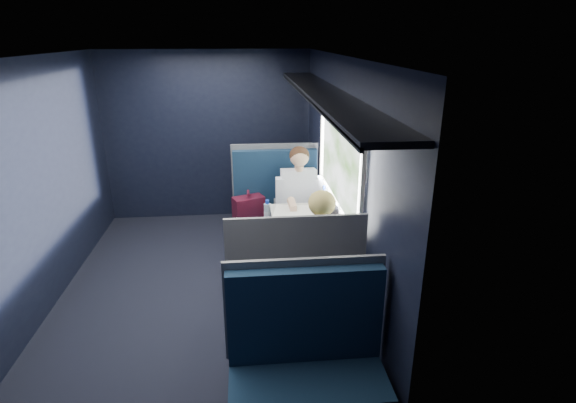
{
  "coord_description": "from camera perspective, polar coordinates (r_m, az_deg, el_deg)",
  "views": [
    {
      "loc": [
        0.5,
        -4.07,
        2.47
      ],
      "look_at": [
        0.9,
        0.0,
        0.95
      ],
      "focal_mm": 28.0,
      "sensor_mm": 36.0,
      "label": 1
    }
  ],
  "objects": [
    {
      "name": "seat_row_front",
      "position": [
        6.23,
        -2.07,
        1.07
      ],
      "size": [
        1.04,
        0.51,
        1.16
      ],
      "color": "#0B1D34",
      "rests_on": "ground"
    },
    {
      "name": "seat_row_back",
      "position": [
        3.09,
        2.49,
        -21.52
      ],
      "size": [
        1.04,
        0.51,
        1.16
      ],
      "color": "#0B1D34",
      "rests_on": "ground"
    },
    {
      "name": "bottle_small",
      "position": [
        4.84,
        4.6,
        0.63
      ],
      "size": [
        0.06,
        0.06,
        0.22
      ],
      "color": "silver",
      "rests_on": "table"
    },
    {
      "name": "room_shell",
      "position": [
        4.21,
        -12.02,
        6.33
      ],
      "size": [
        3.0,
        4.4,
        2.4
      ],
      "color": "black",
      "rests_on": "ground"
    },
    {
      "name": "ground",
      "position": [
        4.79,
        -10.99,
        -11.14
      ],
      "size": [
        2.8,
        4.2,
        0.01
      ],
      "primitive_type": "cube",
      "color": "black"
    },
    {
      "name": "table",
      "position": [
        4.48,
        1.69,
        -3.38
      ],
      "size": [
        0.62,
        1.0,
        0.74
      ],
      "color": "#54565E",
      "rests_on": "ground"
    },
    {
      "name": "woman",
      "position": [
        3.83,
        4.04,
        -6.7
      ],
      "size": [
        0.53,
        0.56,
        1.32
      ],
      "color": "black",
      "rests_on": "ground"
    },
    {
      "name": "seat_bay_near",
      "position": [
        5.36,
        -1.61,
        -2.06
      ],
      "size": [
        1.05,
        0.62,
        1.26
      ],
      "color": "#0B1D34",
      "rests_on": "ground"
    },
    {
      "name": "cup",
      "position": [
        4.78,
        3.51,
        -0.32
      ],
      "size": [
        0.07,
        0.07,
        0.08
      ],
      "primitive_type": "cylinder",
      "color": "white",
      "rests_on": "table"
    },
    {
      "name": "laptop",
      "position": [
        4.41,
        5.02,
        -1.8
      ],
      "size": [
        0.31,
        0.38,
        0.25
      ],
      "color": "silver",
      "rests_on": "table"
    },
    {
      "name": "seat_bay_far",
      "position": [
        3.81,
        0.54,
        -12.23
      ],
      "size": [
        1.04,
        0.62,
        1.26
      ],
      "color": "#0B1D34",
      "rests_on": "ground"
    },
    {
      "name": "man",
      "position": [
        5.11,
        1.47,
        0.37
      ],
      "size": [
        0.53,
        0.56,
        1.32
      ],
      "color": "black",
      "rests_on": "ground"
    },
    {
      "name": "papers",
      "position": [
        4.51,
        1.21,
        -2.14
      ],
      "size": [
        0.64,
        0.82,
        0.01
      ],
      "primitive_type": "cube",
      "rotation": [
        0.0,
        0.0,
        -0.19
      ],
      "color": "white",
      "rests_on": "table"
    }
  ]
}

